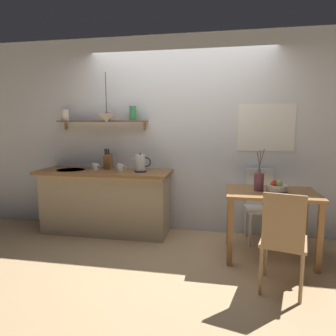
% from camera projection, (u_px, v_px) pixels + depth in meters
% --- Properties ---
extents(ground_plane, '(14.00, 14.00, 0.00)m').
position_uv_depth(ground_plane, '(172.00, 246.00, 3.76)').
color(ground_plane, tan).
extents(back_wall, '(6.80, 0.11, 2.70)m').
position_uv_depth(back_wall, '(195.00, 136.00, 4.15)').
color(back_wall, silver).
rests_on(back_wall, ground_plane).
extents(kitchen_counter, '(1.83, 0.63, 0.88)m').
position_uv_depth(kitchen_counter, '(106.00, 201.00, 4.18)').
color(kitchen_counter, tan).
rests_on(kitchen_counter, ground_plane).
extents(wall_shelf, '(1.30, 0.20, 0.33)m').
position_uv_depth(wall_shelf, '(101.00, 118.00, 4.20)').
color(wall_shelf, brown).
extents(dining_table, '(0.99, 0.68, 0.77)m').
position_uv_depth(dining_table, '(271.00, 203.00, 3.36)').
color(dining_table, '#9E6B3D').
rests_on(dining_table, ground_plane).
extents(dining_chair_near, '(0.48, 0.51, 0.94)m').
position_uv_depth(dining_chair_near, '(283.00, 238.00, 2.64)').
color(dining_chair_near, tan).
rests_on(dining_chair_near, ground_plane).
extents(dining_chair_far, '(0.42, 0.42, 0.94)m').
position_uv_depth(dining_chair_far, '(261.00, 202.00, 3.89)').
color(dining_chair_far, white).
rests_on(dining_chair_far, ground_plane).
extents(fruit_bowl, '(0.22, 0.22, 0.14)m').
position_uv_depth(fruit_bowl, '(277.00, 187.00, 3.31)').
color(fruit_bowl, silver).
rests_on(fruit_bowl, dining_table).
extents(twig_vase, '(0.11, 0.11, 0.47)m').
position_uv_depth(twig_vase, '(259.00, 182.00, 3.36)').
color(twig_vase, brown).
rests_on(twig_vase, dining_table).
extents(electric_kettle, '(0.25, 0.16, 0.25)m').
position_uv_depth(electric_kettle, '(141.00, 163.00, 3.97)').
color(electric_kettle, black).
rests_on(electric_kettle, kitchen_counter).
extents(knife_block, '(0.09, 0.17, 0.29)m').
position_uv_depth(knife_block, '(108.00, 161.00, 4.22)').
color(knife_block, brown).
rests_on(knife_block, kitchen_counter).
extents(coffee_mug_by_sink, '(0.12, 0.08, 0.09)m').
position_uv_depth(coffee_mug_by_sink, '(95.00, 167.00, 4.13)').
color(coffee_mug_by_sink, white).
rests_on(coffee_mug_by_sink, kitchen_counter).
extents(coffee_mug_spare, '(0.12, 0.08, 0.11)m').
position_uv_depth(coffee_mug_spare, '(120.00, 168.00, 3.97)').
color(coffee_mug_spare, white).
rests_on(coffee_mug_spare, kitchen_counter).
extents(pendant_lamp, '(0.27, 0.27, 0.64)m').
position_uv_depth(pendant_lamp, '(107.00, 118.00, 3.95)').
color(pendant_lamp, black).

